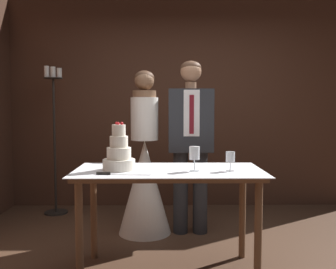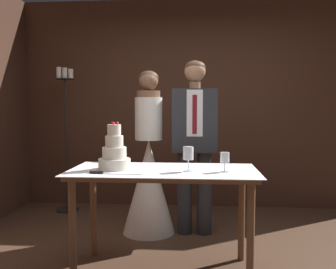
% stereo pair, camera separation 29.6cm
% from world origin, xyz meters
% --- Properties ---
extents(wall_back, '(4.75, 0.12, 2.68)m').
position_xyz_m(wall_back, '(0.00, 2.12, 1.34)').
color(wall_back, '#472B1E').
rests_on(wall_back, ground_plane).
extents(cake_table, '(1.46, 0.72, 0.81)m').
position_xyz_m(cake_table, '(-0.23, 0.05, 0.71)').
color(cake_table, brown).
rests_on(cake_table, ground_plane).
extents(tiered_cake, '(0.25, 0.25, 0.37)m').
position_xyz_m(tiered_cake, '(-0.61, 0.04, 0.93)').
color(tiered_cake, silver).
rests_on(tiered_cake, cake_table).
extents(cake_knife, '(0.39, 0.04, 0.02)m').
position_xyz_m(cake_knife, '(-0.63, -0.18, 0.82)').
color(cake_knife, silver).
rests_on(cake_knife, cake_table).
extents(wine_glass_near, '(0.08, 0.08, 0.19)m').
position_xyz_m(wine_glass_near, '(-0.03, -0.02, 0.94)').
color(wine_glass_near, silver).
rests_on(wine_glass_near, cake_table).
extents(wine_glass_middle, '(0.07, 0.07, 0.15)m').
position_xyz_m(wine_glass_middle, '(0.24, -0.02, 0.92)').
color(wine_glass_middle, silver).
rests_on(wine_glass_middle, cake_table).
extents(bride, '(0.54, 0.54, 1.67)m').
position_xyz_m(bride, '(-0.46, 0.97, 0.61)').
color(bride, white).
rests_on(bride, ground_plane).
extents(groom, '(0.45, 0.25, 1.77)m').
position_xyz_m(groom, '(0.01, 0.97, 1.01)').
color(groom, '#282B30').
rests_on(groom, ground_plane).
extents(candle_stand, '(0.28, 0.28, 1.79)m').
position_xyz_m(candle_stand, '(-1.60, 1.70, 0.92)').
color(candle_stand, black).
rests_on(candle_stand, ground_plane).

